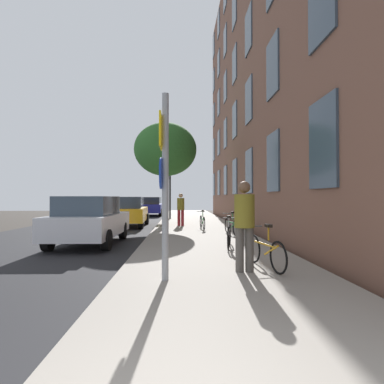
{
  "coord_description": "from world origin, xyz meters",
  "views": [
    {
      "loc": [
        0.24,
        -0.97,
        1.59
      ],
      "look_at": [
        0.82,
        13.44,
        1.86
      ],
      "focal_mm": 28.05,
      "sensor_mm": 36.0,
      "label": 1
    }
  ],
  "objects_px": {
    "bicycle_2": "(231,226)",
    "pedestrian_1": "(181,207)",
    "bicycle_1": "(229,235)",
    "pedestrian_0": "(244,220)",
    "car_0": "(90,220)",
    "car_1": "(130,211)",
    "traffic_light": "(169,183)",
    "bicycle_0": "(265,251)",
    "tree_near": "(165,150)",
    "sign_post": "(164,176)",
    "bicycle_3": "(202,222)",
    "car_2": "(152,206)"
  },
  "relations": [
    {
      "from": "pedestrian_0",
      "to": "car_1",
      "type": "bearing_deg",
      "value": 110.87
    },
    {
      "from": "traffic_light",
      "to": "bicycle_1",
      "type": "relative_size",
      "value": 2.25
    },
    {
      "from": "tree_near",
      "to": "car_1",
      "type": "relative_size",
      "value": 1.33
    },
    {
      "from": "bicycle_0",
      "to": "pedestrian_0",
      "type": "xyz_separation_m",
      "value": [
        -0.5,
        -0.29,
        0.66
      ]
    },
    {
      "from": "traffic_light",
      "to": "bicycle_2",
      "type": "height_order",
      "value": "traffic_light"
    },
    {
      "from": "bicycle_0",
      "to": "bicycle_2",
      "type": "xyz_separation_m",
      "value": [
        0.25,
        5.53,
        0.0
      ]
    },
    {
      "from": "sign_post",
      "to": "bicycle_0",
      "type": "height_order",
      "value": "sign_post"
    },
    {
      "from": "bicycle_0",
      "to": "bicycle_1",
      "type": "xyz_separation_m",
      "value": [
        -0.32,
        2.61,
        0.01
      ]
    },
    {
      "from": "bicycle_1",
      "to": "pedestrian_0",
      "type": "distance_m",
      "value": 2.98
    },
    {
      "from": "pedestrian_1",
      "to": "bicycle_2",
      "type": "bearing_deg",
      "value": -63.4
    },
    {
      "from": "traffic_light",
      "to": "bicycle_2",
      "type": "bearing_deg",
      "value": -72.9
    },
    {
      "from": "bicycle_3",
      "to": "car_1",
      "type": "bearing_deg",
      "value": 146.84
    },
    {
      "from": "bicycle_0",
      "to": "car_0",
      "type": "bearing_deg",
      "value": 140.15
    },
    {
      "from": "car_0",
      "to": "car_1",
      "type": "distance_m",
      "value": 6.29
    },
    {
      "from": "traffic_light",
      "to": "tree_near",
      "type": "distance_m",
      "value": 4.96
    },
    {
      "from": "tree_near",
      "to": "car_1",
      "type": "bearing_deg",
      "value": 171.31
    },
    {
      "from": "bicycle_3",
      "to": "car_1",
      "type": "relative_size",
      "value": 0.4
    },
    {
      "from": "car_1",
      "to": "car_2",
      "type": "bearing_deg",
      "value": 88.05
    },
    {
      "from": "bicycle_0",
      "to": "car_1",
      "type": "bearing_deg",
      "value": 113.76
    },
    {
      "from": "bicycle_0",
      "to": "pedestrian_0",
      "type": "relative_size",
      "value": 0.94
    },
    {
      "from": "bicycle_3",
      "to": "bicycle_0",
      "type": "bearing_deg",
      "value": -84.69
    },
    {
      "from": "bicycle_2",
      "to": "car_2",
      "type": "bearing_deg",
      "value": 106.93
    },
    {
      "from": "bicycle_2",
      "to": "pedestrian_0",
      "type": "bearing_deg",
      "value": -97.3
    },
    {
      "from": "bicycle_1",
      "to": "pedestrian_0",
      "type": "height_order",
      "value": "pedestrian_0"
    },
    {
      "from": "sign_post",
      "to": "bicycle_1",
      "type": "distance_m",
      "value": 4.15
    },
    {
      "from": "bicycle_2",
      "to": "pedestrian_1",
      "type": "distance_m",
      "value": 4.48
    },
    {
      "from": "bicycle_0",
      "to": "bicycle_3",
      "type": "bearing_deg",
      "value": 95.31
    },
    {
      "from": "bicycle_0",
      "to": "bicycle_3",
      "type": "xyz_separation_m",
      "value": [
        -0.73,
        7.81,
        -0.01
      ]
    },
    {
      "from": "bicycle_2",
      "to": "car_0",
      "type": "height_order",
      "value": "car_0"
    },
    {
      "from": "pedestrian_1",
      "to": "car_1",
      "type": "distance_m",
      "value": 2.92
    },
    {
      "from": "traffic_light",
      "to": "car_0",
      "type": "distance_m",
      "value": 11.05
    },
    {
      "from": "pedestrian_1",
      "to": "car_0",
      "type": "distance_m",
      "value": 6.29
    },
    {
      "from": "sign_post",
      "to": "bicycle_3",
      "type": "distance_m",
      "value": 8.88
    },
    {
      "from": "tree_near",
      "to": "car_2",
      "type": "height_order",
      "value": "tree_near"
    },
    {
      "from": "car_2",
      "to": "car_1",
      "type": "bearing_deg",
      "value": -91.95
    },
    {
      "from": "pedestrian_1",
      "to": "pedestrian_0",
      "type": "bearing_deg",
      "value": -82.77
    },
    {
      "from": "pedestrian_1",
      "to": "car_1",
      "type": "relative_size",
      "value": 0.41
    },
    {
      "from": "sign_post",
      "to": "traffic_light",
      "type": "height_order",
      "value": "traffic_light"
    },
    {
      "from": "pedestrian_0",
      "to": "car_0",
      "type": "height_order",
      "value": "pedestrian_0"
    },
    {
      "from": "sign_post",
      "to": "car_2",
      "type": "height_order",
      "value": "sign_post"
    },
    {
      "from": "bicycle_3",
      "to": "bicycle_1",
      "type": "bearing_deg",
      "value": -85.6
    },
    {
      "from": "sign_post",
      "to": "bicycle_3",
      "type": "relative_size",
      "value": 2.01
    },
    {
      "from": "bicycle_0",
      "to": "bicycle_3",
      "type": "height_order",
      "value": "bicycle_0"
    },
    {
      "from": "bicycle_2",
      "to": "traffic_light",
      "type": "bearing_deg",
      "value": 107.1
    },
    {
      "from": "sign_post",
      "to": "bicycle_0",
      "type": "relative_size",
      "value": 1.98
    },
    {
      "from": "bicycle_3",
      "to": "car_2",
      "type": "distance_m",
      "value": 12.81
    },
    {
      "from": "bicycle_1",
      "to": "bicycle_2",
      "type": "distance_m",
      "value": 2.97
    },
    {
      "from": "bicycle_0",
      "to": "pedestrian_0",
      "type": "height_order",
      "value": "pedestrian_0"
    },
    {
      "from": "tree_near",
      "to": "bicycle_3",
      "type": "bearing_deg",
      "value": -49.93
    },
    {
      "from": "car_0",
      "to": "bicycle_3",
      "type": "bearing_deg",
      "value": 42.92
    }
  ]
}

